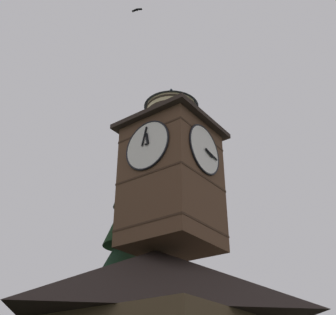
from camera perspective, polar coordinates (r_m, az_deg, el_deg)
name	(u,v)px	position (r m, az deg, el deg)	size (l,w,h in m)	color
clock_tower	(172,170)	(21.85, 0.49, -1.61)	(4.61, 4.61, 9.36)	brown
pine_tree_behind	(123,299)	(23.75, -5.99, -18.13)	(5.23, 5.23, 13.98)	#473323
flying_bird_high	(137,10)	(27.05, -4.13, 18.93)	(0.33, 0.64, 0.11)	black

